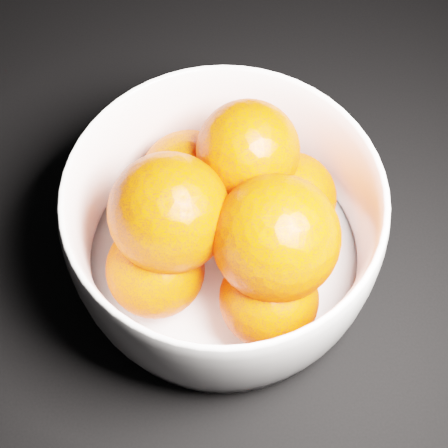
{
  "coord_description": "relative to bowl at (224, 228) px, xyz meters",
  "views": [
    {
      "loc": [
        -0.25,
        0.01,
        0.5
      ],
      "look_at": [
        -0.25,
        0.25,
        0.07
      ],
      "focal_mm": 50.0,
      "sensor_mm": 36.0,
      "label": 1
    }
  ],
  "objects": [
    {
      "name": "bowl",
      "position": [
        0.0,
        0.0,
        0.0
      ],
      "size": [
        0.25,
        0.25,
        0.12
      ],
      "rotation": [
        0.0,
        0.0,
        0.41
      ],
      "color": "white",
      "rests_on": "ground"
    },
    {
      "name": "orange_pile",
      "position": [
        0.0,
        0.0,
        0.02
      ],
      "size": [
        0.19,
        0.19,
        0.14
      ],
      "color": "#FF3801",
      "rests_on": "bowl"
    }
  ]
}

